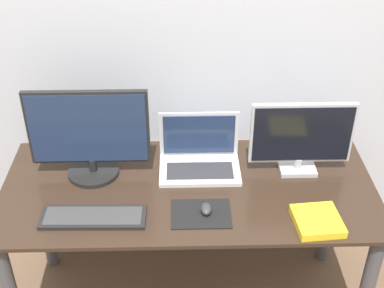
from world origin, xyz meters
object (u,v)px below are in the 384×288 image
object	(u,v)px
monitor_right	(301,137)
laptop	(199,155)
monitor_left	(89,135)
mouse	(206,209)
book	(317,221)
keyboard	(93,217)

from	to	relation	value
monitor_right	laptop	distance (m)	0.47
monitor_left	mouse	distance (m)	0.60
monitor_right	laptop	xyz separation A→B (m)	(-0.45, 0.05, -0.12)
monitor_right	mouse	distance (m)	0.54
book	monitor_left	bearing A→B (deg)	158.84
monitor_left	keyboard	xyz separation A→B (m)	(0.04, -0.31, -0.20)
keyboard	monitor_right	bearing A→B (deg)	19.21
mouse	laptop	bearing A→B (deg)	92.73
monitor_right	keyboard	distance (m)	0.96
keyboard	mouse	world-z (taller)	mouse
monitor_right	keyboard	xyz separation A→B (m)	(-0.89, -0.31, -0.17)
keyboard	book	xyz separation A→B (m)	(0.90, -0.05, 0.01)
monitor_left	mouse	world-z (taller)	monitor_left
keyboard	monitor_left	bearing A→B (deg)	97.02
monitor_right	laptop	world-z (taller)	monitor_right
laptop	book	xyz separation A→B (m)	(0.46, -0.41, -0.04)
mouse	book	world-z (taller)	mouse
laptop	keyboard	xyz separation A→B (m)	(-0.44, -0.36, -0.05)
monitor_right	book	world-z (taller)	monitor_right
laptop	keyboard	distance (m)	0.57
monitor_left	monitor_right	xyz separation A→B (m)	(0.93, 0.00, -0.02)
monitor_left	book	bearing A→B (deg)	-21.16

